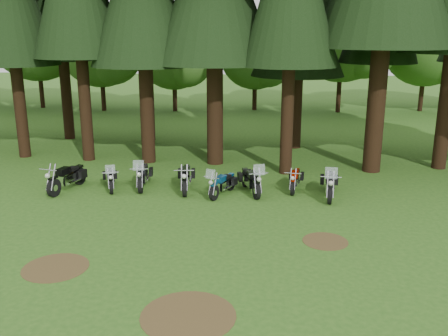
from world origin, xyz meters
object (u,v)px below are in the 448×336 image
at_px(motorcycle_1, 110,179).
at_px(motorcycle_5, 251,181).
at_px(motorcycle_6, 295,180).
at_px(motorcycle_3, 186,178).
at_px(motorcycle_0, 67,178).
at_px(motorcycle_7, 329,185).
at_px(motorcycle_4, 222,185).
at_px(motorcycle_2, 143,176).

height_order(motorcycle_1, motorcycle_5, motorcycle_5).
bearing_deg(motorcycle_6, motorcycle_3, -165.29).
relative_size(motorcycle_0, motorcycle_7, 1.00).
distance_m(motorcycle_0, motorcycle_6, 9.19).
relative_size(motorcycle_1, motorcycle_4, 0.98).
xyz_separation_m(motorcycle_2, motorcycle_3, (1.81, -0.19, 0.01)).
bearing_deg(motorcycle_7, motorcycle_1, -176.44).
bearing_deg(motorcycle_5, motorcycle_4, -179.30).
xyz_separation_m(motorcycle_3, motorcycle_7, (5.68, -0.33, 0.01)).
distance_m(motorcycle_0, motorcycle_7, 10.43).
bearing_deg(motorcycle_5, motorcycle_7, -22.64).
xyz_separation_m(motorcycle_3, motorcycle_6, (4.39, 0.46, -0.08)).
bearing_deg(motorcycle_0, motorcycle_4, 13.30).
height_order(motorcycle_4, motorcycle_6, motorcycle_4).
height_order(motorcycle_1, motorcycle_6, motorcycle_1).
distance_m(motorcycle_2, motorcycle_4, 3.43).
height_order(motorcycle_5, motorcycle_7, motorcycle_7).
xyz_separation_m(motorcycle_4, motorcycle_7, (4.14, 0.18, 0.07)).
bearing_deg(motorcycle_7, motorcycle_4, -172.71).
xyz_separation_m(motorcycle_2, motorcycle_4, (3.36, -0.70, -0.04)).
bearing_deg(motorcycle_0, motorcycle_2, 26.54).
relative_size(motorcycle_3, motorcycle_5, 1.03).
xyz_separation_m(motorcycle_0, motorcycle_2, (2.94, 0.68, -0.02)).
relative_size(motorcycle_0, motorcycle_4, 1.19).
xyz_separation_m(motorcycle_1, motorcycle_3, (3.08, 0.15, 0.07)).
relative_size(motorcycle_4, motorcycle_6, 1.00).
relative_size(motorcycle_0, motorcycle_2, 1.05).
xyz_separation_m(motorcycle_0, motorcycle_6, (9.14, 0.96, -0.09)).
height_order(motorcycle_4, motorcycle_5, motorcycle_5).
distance_m(motorcycle_1, motorcycle_4, 4.63).
bearing_deg(motorcycle_4, motorcycle_5, 41.32).
relative_size(motorcycle_0, motorcycle_6, 1.20).
bearing_deg(motorcycle_3, motorcycle_0, 179.09).
xyz_separation_m(motorcycle_0, motorcycle_4, (6.29, -0.02, -0.07)).
bearing_deg(motorcycle_0, motorcycle_7, 14.37).
distance_m(motorcycle_2, motorcycle_7, 7.51).
height_order(motorcycle_1, motorcycle_2, motorcycle_2).
relative_size(motorcycle_4, motorcycle_7, 0.84).
height_order(motorcycle_6, motorcycle_7, motorcycle_7).
height_order(motorcycle_2, motorcycle_4, motorcycle_2).
bearing_deg(motorcycle_0, motorcycle_6, 19.42).
bearing_deg(motorcycle_5, motorcycle_0, 164.04).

